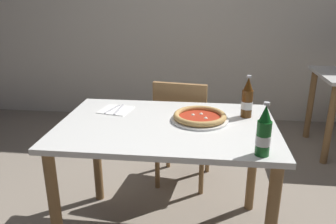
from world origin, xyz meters
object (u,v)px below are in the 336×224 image
at_px(beer_bottle_center, 264,133).
at_px(beer_bottle_left, 247,100).
at_px(dining_table_main, 167,142).
at_px(pizza_margherita_near, 200,117).
at_px(chair_behind_table, 182,127).
at_px(napkin_with_cutlery, 116,110).

bearing_deg(beer_bottle_center, beer_bottle_left, 92.18).
relative_size(dining_table_main, beer_bottle_center, 4.86).
xyz_separation_m(pizza_margherita_near, beer_bottle_left, (0.27, 0.09, 0.08)).
xyz_separation_m(chair_behind_table, beer_bottle_center, (0.42, -0.94, 0.37)).
bearing_deg(napkin_with_cutlery, pizza_margherita_near, -13.11).
xyz_separation_m(dining_table_main, napkin_with_cutlery, (-0.34, 0.19, 0.12)).
bearing_deg(napkin_with_cutlery, dining_table_main, -28.99).
height_order(beer_bottle_center, napkin_with_cutlery, beer_bottle_center).
bearing_deg(beer_bottle_left, pizza_margherita_near, -160.68).
bearing_deg(beer_bottle_left, dining_table_main, -160.13).
relative_size(beer_bottle_left, napkin_with_cutlery, 1.17).
bearing_deg(napkin_with_cutlery, beer_bottle_center, -32.88).
distance_m(beer_bottle_left, napkin_with_cutlery, 0.79).
bearing_deg(chair_behind_table, beer_bottle_center, 121.76).
bearing_deg(beer_bottle_center, chair_behind_table, 114.04).
relative_size(dining_table_main, chair_behind_table, 1.41).
xyz_separation_m(dining_table_main, beer_bottle_left, (0.45, 0.16, 0.22)).
xyz_separation_m(chair_behind_table, napkin_with_cutlery, (-0.38, -0.42, 0.27)).
distance_m(dining_table_main, pizza_margherita_near, 0.23).
xyz_separation_m(dining_table_main, pizza_margherita_near, (0.18, 0.07, 0.13)).
distance_m(chair_behind_table, pizza_margherita_near, 0.63).
distance_m(pizza_margherita_near, beer_bottle_left, 0.29).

